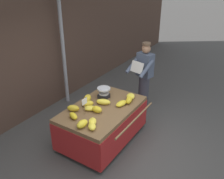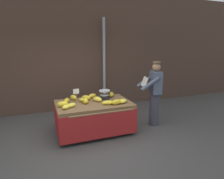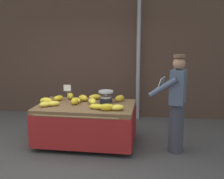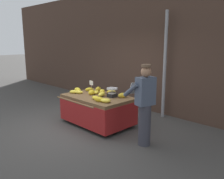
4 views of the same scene
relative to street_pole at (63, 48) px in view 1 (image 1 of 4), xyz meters
The scene contains 21 objects.
ground_plane 3.06m from the street_pole, 115.09° to the right, with size 60.00×60.00×0.00m, color #423F3D.
back_wall 1.26m from the street_pole, 164.22° to the left, with size 16.00×0.24×3.83m, color #473328.
street_pole is the anchor object (origin of this frame).
banana_cart 2.16m from the street_pole, 116.11° to the right, with size 1.80×1.33×0.76m.
weighing_scale 1.74m from the street_pole, 108.28° to the right, with size 0.28×0.28×0.23m.
price_sign 2.10m from the street_pole, 127.55° to the right, with size 0.14×0.01×0.34m.
banana_bunch_0 2.17m from the street_pole, 96.44° to the right, with size 0.17×0.24×0.10m, color yellow.
banana_bunch_1 2.22m from the street_pole, 133.87° to the right, with size 0.11×0.23×0.10m, color gold.
banana_bunch_2 1.89m from the street_pole, 123.52° to the right, with size 0.14×0.24×0.12m, color gold.
banana_bunch_3 1.97m from the street_pole, 113.68° to the right, with size 0.14×0.29×0.11m, color yellow.
banana_bunch_4 2.49m from the street_pole, 126.39° to the right, with size 0.13×0.23×0.09m, color yellow.
banana_bunch_5 2.22m from the street_pole, 106.28° to the right, with size 0.14×0.28×0.09m, color yellow.
banana_bunch_6 1.58m from the street_pole, 100.77° to the right, with size 0.11×0.24×0.12m, color gold.
banana_bunch_7 2.17m from the street_pole, 121.06° to the right, with size 0.13×0.20×0.13m, color gold.
banana_bunch_8 2.52m from the street_pole, 131.01° to the right, with size 0.14×0.24×0.13m, color yellow.
banana_bunch_9 2.62m from the street_pole, 127.60° to the right, with size 0.13×0.20×0.09m, color yellow.
banana_bunch_10 2.24m from the street_pole, 100.86° to the right, with size 0.12×0.26×0.12m, color gold.
banana_bunch_11 2.05m from the street_pole, 123.70° to the right, with size 0.15×0.24×0.09m, color yellow.
banana_bunch_12 1.67m from the street_pole, 120.39° to the right, with size 0.15×0.25×0.11m, color gold.
banana_bunch_13 1.97m from the street_pole, 133.15° to the right, with size 0.12×0.24×0.13m, color gold.
vendor_person 2.12m from the street_pole, 67.74° to the right, with size 0.66×0.61×1.71m.
Camera 1 is at (-3.12, -1.70, 3.21)m, focal length 38.76 mm.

